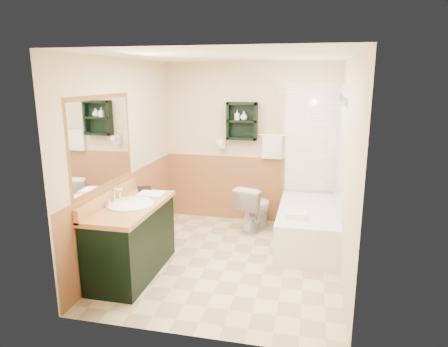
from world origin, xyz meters
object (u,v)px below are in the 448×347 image
toilet (255,208)px  soap_bottle_a (237,118)px  vanity_book (137,182)px  hair_dryer (222,144)px  soap_bottle_b (244,117)px  vanity (132,239)px  wall_shelf (242,121)px  bathtub (308,227)px

toilet → soap_bottle_a: bearing=-25.3°
vanity_book → hair_dryer: bearing=33.8°
hair_dryer → soap_bottle_b: soap_bottle_b is taller
vanity → vanity_book: size_ratio=5.88×
toilet → vanity_book: bearing=57.2°
soap_bottle_a → vanity: bearing=-113.0°
wall_shelf → toilet: wall_shelf is taller
soap_bottle_a → vanity_book: bearing=-125.7°
vanity_book → soap_bottle_a: (0.99, 1.37, 0.68)m
vanity → toilet: 1.99m
hair_dryer → bathtub: size_ratio=0.16×
vanity → soap_bottle_a: size_ratio=8.78×
vanity_book → wall_shelf: bearing=24.7°
hair_dryer → vanity: (-0.59, -1.97, -0.79)m
wall_shelf → toilet: size_ratio=0.80×
vanity → vanity_book: 0.78m
vanity → soap_bottle_b: size_ratio=10.03×
toilet → vanity_book: size_ratio=3.13×
hair_dryer → soap_bottle_a: size_ratio=1.64×
toilet → hair_dryer: bearing=-13.3°
wall_shelf → soap_bottle_b: bearing=-10.2°
toilet → vanity_book: vanity_book is taller
hair_dryer → soap_bottle_a: (0.23, -0.03, 0.40)m
soap_bottle_b → bathtub: bearing=-36.1°
hair_dryer → wall_shelf: bearing=-4.8°
bathtub → hair_dryer: bearing=150.2°
wall_shelf → bathtub: bearing=-35.6°
toilet → soap_bottle_a: (-0.33, 0.32, 1.26)m
bathtub → vanity_book: vanity_book is taller
wall_shelf → soap_bottle_b: wall_shelf is taller
hair_dryer → bathtub: hair_dryer is taller
vanity_book → soap_bottle_a: soap_bottle_a is taller
toilet → soap_bottle_b: size_ratio=5.35×
bathtub → soap_bottle_a: 1.88m
bathtub → toilet: bearing=151.8°
soap_bottle_a → soap_bottle_b: soap_bottle_b is taller
bathtub → soap_bottle_b: bearing=143.9°
vanity → toilet: bearing=54.5°
vanity_book → toilet: bearing=10.9°
soap_bottle_b → soap_bottle_a: bearing=180.0°
wall_shelf → vanity: bearing=-114.7°
wall_shelf → vanity_book: wall_shelf is taller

